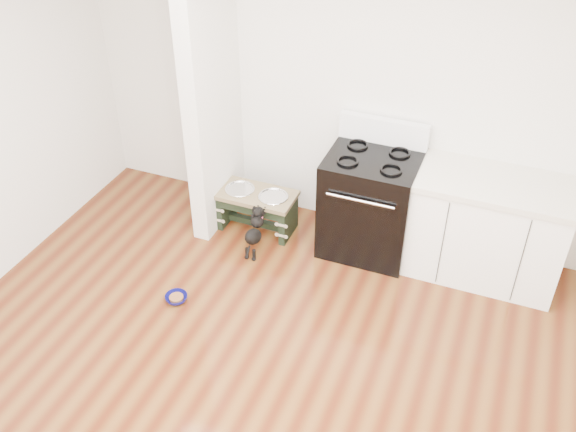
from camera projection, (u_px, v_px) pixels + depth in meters
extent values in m
plane|color=#471C0C|center=(239.00, 428.00, 4.22)|extent=(5.00, 5.00, 0.00)
plane|color=silver|center=(360.00, 88.00, 5.30)|extent=(5.00, 0.00, 5.00)
plane|color=white|center=(209.00, 25.00, 2.63)|extent=(5.00, 5.00, 0.00)
cube|color=silver|center=(211.00, 84.00, 5.35)|extent=(0.15, 0.80, 2.70)
cube|color=black|center=(370.00, 204.00, 5.50)|extent=(0.76, 0.65, 0.92)
cube|color=black|center=(359.00, 230.00, 5.30)|extent=(0.58, 0.02, 0.50)
cylinder|color=silver|center=(360.00, 201.00, 5.08)|extent=(0.56, 0.02, 0.02)
cube|color=white|center=(384.00, 131.00, 5.37)|extent=(0.76, 0.08, 0.22)
torus|color=black|center=(348.00, 161.00, 5.17)|extent=(0.18, 0.18, 0.02)
torus|color=black|center=(391.00, 169.00, 5.06)|extent=(0.18, 0.18, 0.02)
torus|color=black|center=(358.00, 145.00, 5.38)|extent=(0.18, 0.18, 0.02)
torus|color=black|center=(400.00, 153.00, 5.27)|extent=(0.18, 0.18, 0.02)
cube|color=white|center=(486.00, 231.00, 5.24)|extent=(1.20, 0.60, 0.86)
cube|color=beige|center=(497.00, 184.00, 4.97)|extent=(1.24, 0.64, 0.05)
cube|color=black|center=(473.00, 285.00, 5.27)|extent=(1.20, 0.06, 0.10)
cube|color=black|center=(227.00, 205.00, 5.98)|extent=(0.06, 0.34, 0.35)
cube|color=black|center=(288.00, 220.00, 5.79)|extent=(0.06, 0.34, 0.35)
cube|color=black|center=(250.00, 210.00, 5.69)|extent=(0.56, 0.03, 0.09)
cube|color=black|center=(257.00, 222.00, 5.95)|extent=(0.56, 0.06, 0.06)
cube|color=brown|center=(257.00, 195.00, 5.77)|extent=(0.71, 0.38, 0.04)
cylinder|color=silver|center=(240.00, 191.00, 5.82)|extent=(0.24, 0.24, 0.04)
cylinder|color=silver|center=(273.00, 199.00, 5.72)|extent=(0.24, 0.24, 0.04)
torus|color=silver|center=(240.00, 189.00, 5.81)|extent=(0.27, 0.27, 0.02)
torus|color=silver|center=(273.00, 196.00, 5.71)|extent=(0.27, 0.27, 0.02)
cylinder|color=black|center=(247.00, 253.00, 5.60)|extent=(0.03, 0.03, 0.11)
cylinder|color=black|center=(254.00, 255.00, 5.58)|extent=(0.03, 0.03, 0.11)
sphere|color=black|center=(247.00, 257.00, 5.62)|extent=(0.04, 0.04, 0.04)
sphere|color=black|center=(254.00, 259.00, 5.60)|extent=(0.04, 0.04, 0.04)
ellipsoid|color=black|center=(253.00, 237.00, 5.56)|extent=(0.12, 0.29, 0.25)
sphere|color=black|center=(257.00, 221.00, 5.57)|extent=(0.12, 0.12, 0.12)
sphere|color=black|center=(258.00, 212.00, 5.55)|extent=(0.10, 0.10, 0.10)
sphere|color=black|center=(258.00, 207.00, 5.61)|extent=(0.03, 0.03, 0.03)
sphere|color=black|center=(265.00, 209.00, 5.59)|extent=(0.03, 0.03, 0.03)
cylinder|color=black|center=(248.00, 252.00, 5.53)|extent=(0.02, 0.08, 0.09)
torus|color=#F0466B|center=(258.00, 217.00, 5.56)|extent=(0.09, 0.06, 0.09)
imported|color=#0C0C54|center=(176.00, 298.00, 5.18)|extent=(0.23, 0.23, 0.06)
cylinder|color=brown|center=(176.00, 298.00, 5.17)|extent=(0.12, 0.12, 0.02)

